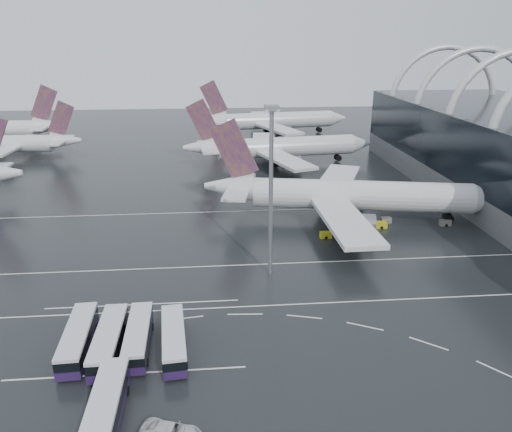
{
  "coord_description": "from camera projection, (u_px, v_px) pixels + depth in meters",
  "views": [
    {
      "loc": [
        -13.21,
        -65.55,
        37.11
      ],
      "look_at": [
        -5.73,
        17.2,
        7.0
      ],
      "focal_mm": 35.0,
      "sensor_mm": 36.0,
      "label": 1
    }
  ],
  "objects": [
    {
      "name": "ground",
      "position": [
        304.0,
        297.0,
        75.15
      ],
      "size": [
        420.0,
        420.0,
        0.0
      ],
      "primitive_type": "plane",
      "color": "black",
      "rests_on": "ground"
    },
    {
      "name": "lane_marking_near",
      "position": [
        306.0,
        304.0,
        73.27
      ],
      "size": [
        120.0,
        0.25,
        0.01
      ],
      "primitive_type": "cube",
      "color": "silver",
      "rests_on": "ground"
    },
    {
      "name": "lane_marking_mid",
      "position": [
        292.0,
        263.0,
        86.38
      ],
      "size": [
        120.0,
        0.25,
        0.01
      ],
      "primitive_type": "cube",
      "color": "silver",
      "rests_on": "ground"
    },
    {
      "name": "lane_marking_far",
      "position": [
        272.0,
        210.0,
        112.6
      ],
      "size": [
        120.0,
        0.25,
        0.01
      ],
      "primitive_type": "cube",
      "color": "silver",
      "rests_on": "ground"
    },
    {
      "name": "bus_bay_line_south",
      "position": [
        126.0,
        374.0,
        58.13
      ],
      "size": [
        28.0,
        0.25,
        0.01
      ],
      "primitive_type": "cube",
      "color": "silver",
      "rests_on": "ground"
    },
    {
      "name": "bus_bay_line_north",
      "position": [
        143.0,
        304.0,
        73.11
      ],
      "size": [
        28.0,
        0.25,
        0.01
      ],
      "primitive_type": "cube",
      "color": "silver",
      "rests_on": "ground"
    },
    {
      "name": "airliner_main",
      "position": [
        346.0,
        196.0,
        105.08
      ],
      "size": [
        62.49,
        54.03,
        21.24
      ],
      "rotation": [
        0.0,
        0.0,
        -0.19
      ],
      "color": "silver",
      "rests_on": "ground"
    },
    {
      "name": "airliner_gate_b",
      "position": [
        277.0,
        148.0,
        150.99
      ],
      "size": [
        58.62,
        52.37,
        20.34
      ],
      "rotation": [
        0.0,
        0.0,
        0.11
      ],
      "color": "silver",
      "rests_on": "ground"
    },
    {
      "name": "airliner_gate_c",
      "position": [
        271.0,
        121.0,
        196.45
      ],
      "size": [
        60.49,
        55.33,
        21.54
      ],
      "rotation": [
        0.0,
        0.0,
        0.13
      ],
      "color": "silver",
      "rests_on": "ground"
    },
    {
      "name": "jet_remote_mid",
      "position": [
        18.0,
        144.0,
        158.79
      ],
      "size": [
        41.8,
        33.64,
        18.25
      ],
      "rotation": [
        0.0,
        0.0,
        3.1
      ],
      "color": "silver",
      "rests_on": "ground"
    },
    {
      "name": "bus_row_near_a",
      "position": [
        78.0,
        338.0,
        61.84
      ],
      "size": [
        3.51,
        12.98,
        3.17
      ],
      "rotation": [
        0.0,
        0.0,
        1.62
      ],
      "color": "#291239",
      "rests_on": "ground"
    },
    {
      "name": "bus_row_near_b",
      "position": [
        109.0,
        341.0,
        61.35
      ],
      "size": [
        3.17,
        13.0,
        3.2
      ],
      "rotation": [
        0.0,
        0.0,
        1.58
      ],
      "color": "#291239",
      "rests_on": "ground"
    },
    {
      "name": "bus_row_near_c",
      "position": [
        138.0,
        336.0,
        62.45
      ],
      "size": [
        3.19,
        12.33,
        3.02
      ],
      "rotation": [
        0.0,
        0.0,
        1.6
      ],
      "color": "#291239",
      "rests_on": "ground"
    },
    {
      "name": "bus_row_near_d",
      "position": [
        174.0,
        339.0,
        61.82
      ],
      "size": [
        3.9,
        12.54,
        3.04
      ],
      "rotation": [
        0.0,
        0.0,
        1.66
      ],
      "color": "#291239",
      "rests_on": "ground"
    },
    {
      "name": "bus_row_far_b",
      "position": [
        106.0,
        409.0,
        50.1
      ],
      "size": [
        3.19,
        13.09,
        3.22
      ],
      "rotation": [
        0.0,
        0.0,
        1.57
      ],
      "color": "#291239",
      "rests_on": "ground"
    },
    {
      "name": "floodlight_mast",
      "position": [
        271.0,
        173.0,
        76.59
      ],
      "size": [
        2.11,
        2.11,
        27.5
      ],
      "color": "gray",
      "rests_on": "ground"
    },
    {
      "name": "gse_cart_belly_b",
      "position": [
        386.0,
        220.0,
        104.87
      ],
      "size": [
        2.15,
        1.27,
        1.17
      ],
      "primitive_type": "cube",
      "color": "slate",
      "rests_on": "ground"
    },
    {
      "name": "gse_cart_belly_c",
      "position": [
        326.0,
        235.0,
        97.03
      ],
      "size": [
        2.19,
        1.29,
        1.19
      ],
      "primitive_type": "cube",
      "color": "gold",
      "rests_on": "ground"
    },
    {
      "name": "gse_cart_belly_d",
      "position": [
        445.0,
        223.0,
        103.33
      ],
      "size": [
        2.23,
        1.32,
        1.21
      ],
      "primitive_type": "cube",
      "color": "slate",
      "rests_on": "ground"
    },
    {
      "name": "gse_cart_belly_e",
      "position": [
        381.0,
        225.0,
        102.04
      ],
      "size": [
        2.36,
        1.39,
        1.29
      ],
      "primitive_type": "cube",
      "color": "gold",
      "rests_on": "ground"
    }
  ]
}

